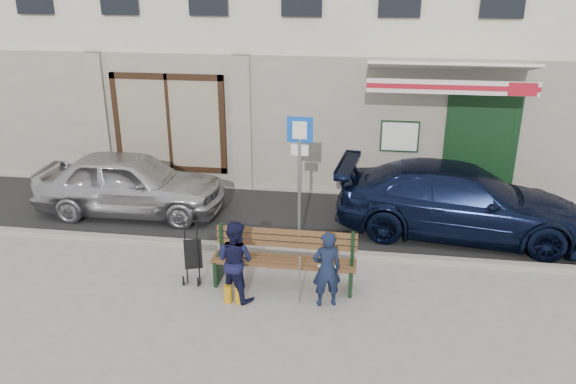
% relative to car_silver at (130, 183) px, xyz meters
% --- Properties ---
extents(ground, '(80.00, 80.00, 0.00)m').
position_rel_car_silver_xyz_m(ground, '(3.46, -2.95, -0.69)').
color(ground, '#9E9991').
rests_on(ground, ground).
extents(asphalt_lane, '(60.00, 3.20, 0.01)m').
position_rel_car_silver_xyz_m(asphalt_lane, '(3.46, 0.15, -0.68)').
color(asphalt_lane, '#282828').
rests_on(asphalt_lane, ground).
extents(curb, '(60.00, 0.18, 0.12)m').
position_rel_car_silver_xyz_m(curb, '(3.46, -1.45, -0.63)').
color(curb, '#9E9384').
rests_on(curb, ground).
extents(car_silver, '(4.08, 1.73, 1.38)m').
position_rel_car_silver_xyz_m(car_silver, '(0.00, 0.00, 0.00)').
color(car_silver, '#B7B7BC').
rests_on(car_silver, ground).
extents(car_navy, '(5.05, 2.46, 1.41)m').
position_rel_car_silver_xyz_m(car_navy, '(6.92, -0.05, 0.02)').
color(car_navy, black).
rests_on(car_navy, ground).
extents(parking_sign, '(0.47, 0.08, 2.54)m').
position_rel_car_silver_xyz_m(parking_sign, '(3.83, -1.08, 1.00)').
color(parking_sign, gray).
rests_on(parking_sign, ground).
extents(bench, '(2.40, 1.17, 0.98)m').
position_rel_car_silver_xyz_m(bench, '(3.73, -2.59, -0.23)').
color(bench, brown).
rests_on(bench, ground).
extents(man, '(0.53, 0.42, 1.26)m').
position_rel_car_silver_xyz_m(man, '(4.53, -3.09, -0.06)').
color(man, '#131B34').
rests_on(man, ground).
extents(woman, '(0.80, 0.73, 1.34)m').
position_rel_car_silver_xyz_m(woman, '(3.08, -3.10, -0.02)').
color(woman, black).
rests_on(woman, ground).
extents(stroller, '(0.37, 0.47, 1.04)m').
position_rel_car_silver_xyz_m(stroller, '(2.23, -2.64, -0.23)').
color(stroller, black).
rests_on(stroller, ground).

